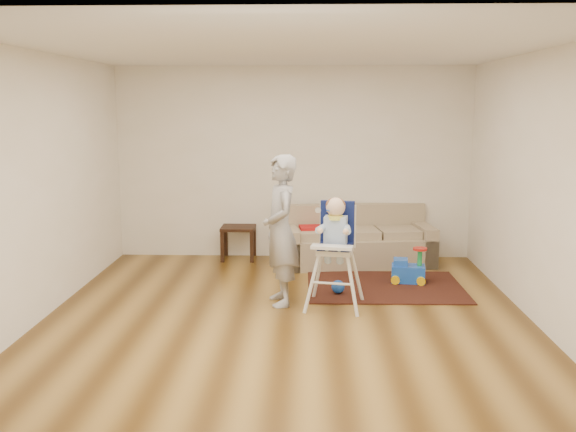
{
  "coord_description": "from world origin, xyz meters",
  "views": [
    {
      "loc": [
        0.22,
        -6.31,
        2.18
      ],
      "look_at": [
        0.0,
        0.4,
        1.0
      ],
      "focal_mm": 40.0,
      "sensor_mm": 36.0,
      "label": 1
    }
  ],
  "objects_px": {
    "side_table": "(239,243)",
    "high_chair": "(335,255)",
    "sofa": "(357,236)",
    "toy_ball": "(338,287)",
    "adult": "(281,231)",
    "ride_on_toy": "(408,264)"
  },
  "relations": [
    {
      "from": "high_chair",
      "to": "toy_ball",
      "type": "bearing_deg",
      "value": 92.86
    },
    {
      "from": "side_table",
      "to": "ride_on_toy",
      "type": "bearing_deg",
      "value": -28.0
    },
    {
      "from": "sofa",
      "to": "side_table",
      "type": "distance_m",
      "value": 1.68
    },
    {
      "from": "toy_ball",
      "to": "high_chair",
      "type": "distance_m",
      "value": 0.68
    },
    {
      "from": "side_table",
      "to": "ride_on_toy",
      "type": "distance_m",
      "value": 2.51
    },
    {
      "from": "side_table",
      "to": "high_chair",
      "type": "xyz_separation_m",
      "value": [
        1.28,
        -2.15,
        0.35
      ]
    },
    {
      "from": "side_table",
      "to": "toy_ball",
      "type": "xyz_separation_m",
      "value": [
        1.34,
        -1.69,
        -0.14
      ]
    },
    {
      "from": "sofa",
      "to": "adult",
      "type": "height_order",
      "value": "adult"
    },
    {
      "from": "toy_ball",
      "to": "adult",
      "type": "bearing_deg",
      "value": -151.0
    },
    {
      "from": "toy_ball",
      "to": "adult",
      "type": "distance_m",
      "value": 1.04
    },
    {
      "from": "side_table",
      "to": "toy_ball",
      "type": "distance_m",
      "value": 2.16
    },
    {
      "from": "toy_ball",
      "to": "adult",
      "type": "relative_size",
      "value": 0.09
    },
    {
      "from": "sofa",
      "to": "toy_ball",
      "type": "relative_size",
      "value": 13.82
    },
    {
      "from": "ride_on_toy",
      "to": "high_chair",
      "type": "relative_size",
      "value": 0.36
    },
    {
      "from": "high_chair",
      "to": "ride_on_toy",
      "type": "bearing_deg",
      "value": 56.05
    },
    {
      "from": "sofa",
      "to": "high_chair",
      "type": "distance_m",
      "value": 1.95
    },
    {
      "from": "high_chair",
      "to": "adult",
      "type": "relative_size",
      "value": 0.74
    },
    {
      "from": "high_chair",
      "to": "adult",
      "type": "bearing_deg",
      "value": -179.63
    },
    {
      "from": "ride_on_toy",
      "to": "high_chair",
      "type": "xyz_separation_m",
      "value": [
        -0.94,
        -0.97,
        0.35
      ]
    },
    {
      "from": "ride_on_toy",
      "to": "adult",
      "type": "bearing_deg",
      "value": -142.77
    },
    {
      "from": "sofa",
      "to": "side_table",
      "type": "relative_size",
      "value": 4.51
    },
    {
      "from": "side_table",
      "to": "high_chair",
      "type": "bearing_deg",
      "value": -59.29
    }
  ]
}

